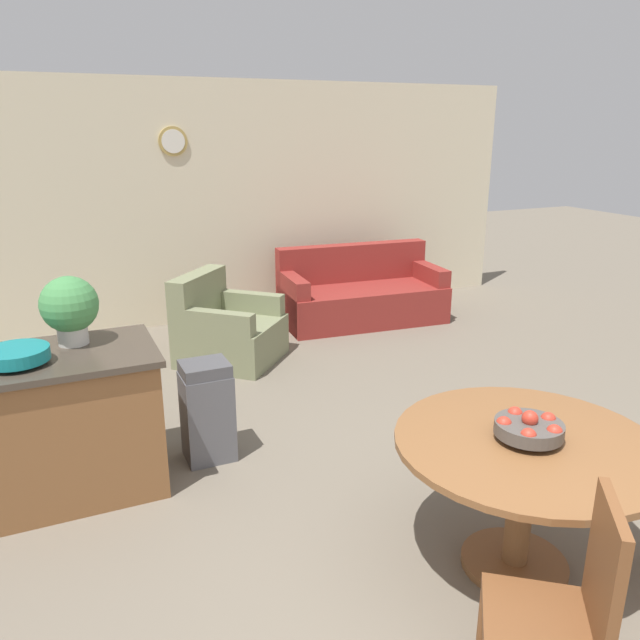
{
  "coord_description": "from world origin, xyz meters",
  "views": [
    {
      "loc": [
        -1.7,
        -1.36,
        2.22
      ],
      "look_at": [
        -0.03,
        2.34,
        0.94
      ],
      "focal_mm": 35.0,
      "sensor_mm": 36.0,
      "label": 1
    }
  ],
  "objects_px": {
    "potted_plant": "(70,307)",
    "couch": "(361,296)",
    "teal_bowl": "(16,355)",
    "armchair": "(227,332)",
    "trash_bin": "(207,411)",
    "dining_chair_near_left": "(566,607)",
    "fruit_bowl": "(529,428)",
    "dining_table": "(524,470)",
    "kitchen_island": "(53,426)"
  },
  "relations": [
    {
      "from": "potted_plant",
      "to": "couch",
      "type": "height_order",
      "value": "potted_plant"
    },
    {
      "from": "kitchen_island",
      "to": "couch",
      "type": "distance_m",
      "value": 4.19
    },
    {
      "from": "fruit_bowl",
      "to": "kitchen_island",
      "type": "bearing_deg",
      "value": 140.96
    },
    {
      "from": "fruit_bowl",
      "to": "potted_plant",
      "type": "relative_size",
      "value": 0.77
    },
    {
      "from": "couch",
      "to": "armchair",
      "type": "height_order",
      "value": "couch"
    },
    {
      "from": "potted_plant",
      "to": "trash_bin",
      "type": "height_order",
      "value": "potted_plant"
    },
    {
      "from": "teal_bowl",
      "to": "armchair",
      "type": "relative_size",
      "value": 0.3
    },
    {
      "from": "teal_bowl",
      "to": "dining_table",
      "type": "bearing_deg",
      "value": -35.8
    },
    {
      "from": "dining_table",
      "to": "potted_plant",
      "type": "distance_m",
      "value": 2.77
    },
    {
      "from": "trash_bin",
      "to": "dining_table",
      "type": "bearing_deg",
      "value": -56.48
    },
    {
      "from": "fruit_bowl",
      "to": "kitchen_island",
      "type": "distance_m",
      "value": 2.76
    },
    {
      "from": "couch",
      "to": "dining_table",
      "type": "bearing_deg",
      "value": -102.34
    },
    {
      "from": "kitchen_island",
      "to": "trash_bin",
      "type": "bearing_deg",
      "value": 2.2
    },
    {
      "from": "dining_chair_near_left",
      "to": "couch",
      "type": "bearing_deg",
      "value": 17.45
    },
    {
      "from": "dining_chair_near_left",
      "to": "trash_bin",
      "type": "relative_size",
      "value": 1.38
    },
    {
      "from": "teal_bowl",
      "to": "kitchen_island",
      "type": "bearing_deg",
      "value": 34.52
    },
    {
      "from": "fruit_bowl",
      "to": "trash_bin",
      "type": "relative_size",
      "value": 0.47
    },
    {
      "from": "dining_chair_near_left",
      "to": "teal_bowl",
      "type": "distance_m",
      "value": 3.02
    },
    {
      "from": "dining_chair_near_left",
      "to": "armchair",
      "type": "relative_size",
      "value": 0.81
    },
    {
      "from": "dining_chair_near_left",
      "to": "couch",
      "type": "relative_size",
      "value": 0.51
    },
    {
      "from": "trash_bin",
      "to": "couch",
      "type": "distance_m",
      "value": 3.43
    },
    {
      "from": "kitchen_island",
      "to": "armchair",
      "type": "relative_size",
      "value": 1.07
    },
    {
      "from": "fruit_bowl",
      "to": "trash_bin",
      "type": "height_order",
      "value": "fruit_bowl"
    },
    {
      "from": "dining_chair_near_left",
      "to": "kitchen_island",
      "type": "distance_m",
      "value": 2.98
    },
    {
      "from": "dining_chair_near_left",
      "to": "fruit_bowl",
      "type": "distance_m",
      "value": 0.93
    },
    {
      "from": "potted_plant",
      "to": "armchair",
      "type": "relative_size",
      "value": 0.36
    },
    {
      "from": "couch",
      "to": "trash_bin",
      "type": "bearing_deg",
      "value": -130.86
    },
    {
      "from": "dining_table",
      "to": "kitchen_island",
      "type": "relative_size",
      "value": 1.01
    },
    {
      "from": "potted_plant",
      "to": "couch",
      "type": "bearing_deg",
      "value": 35.17
    },
    {
      "from": "armchair",
      "to": "teal_bowl",
      "type": "bearing_deg",
      "value": -179.35
    },
    {
      "from": "trash_bin",
      "to": "dining_chair_near_left",
      "type": "bearing_deg",
      "value": -74.47
    },
    {
      "from": "trash_bin",
      "to": "potted_plant",
      "type": "bearing_deg",
      "value": 171.6
    },
    {
      "from": "dining_chair_near_left",
      "to": "teal_bowl",
      "type": "relative_size",
      "value": 2.71
    },
    {
      "from": "trash_bin",
      "to": "couch",
      "type": "relative_size",
      "value": 0.37
    },
    {
      "from": "dining_table",
      "to": "couch",
      "type": "bearing_deg",
      "value": 72.84
    },
    {
      "from": "teal_bowl",
      "to": "dining_chair_near_left",
      "type": "bearing_deg",
      "value": -53.02
    },
    {
      "from": "potted_plant",
      "to": "couch",
      "type": "xyz_separation_m",
      "value": [
        3.23,
        2.28,
        -0.86
      ]
    },
    {
      "from": "couch",
      "to": "armchair",
      "type": "bearing_deg",
      "value": -156.46
    },
    {
      "from": "dining_chair_near_left",
      "to": "teal_bowl",
      "type": "height_order",
      "value": "teal_bowl"
    },
    {
      "from": "teal_bowl",
      "to": "armchair",
      "type": "distance_m",
      "value": 2.68
    },
    {
      "from": "dining_table",
      "to": "trash_bin",
      "type": "relative_size",
      "value": 1.85
    },
    {
      "from": "dining_table",
      "to": "armchair",
      "type": "distance_m",
      "value": 3.59
    },
    {
      "from": "teal_bowl",
      "to": "couch",
      "type": "height_order",
      "value": "teal_bowl"
    },
    {
      "from": "fruit_bowl",
      "to": "kitchen_island",
      "type": "xyz_separation_m",
      "value": [
        -2.13,
        1.73,
        -0.35
      ]
    },
    {
      "from": "fruit_bowl",
      "to": "armchair",
      "type": "bearing_deg",
      "value": 98.33
    },
    {
      "from": "armchair",
      "to": "couch",
      "type": "bearing_deg",
      "value": -28.26
    },
    {
      "from": "teal_bowl",
      "to": "armchair",
      "type": "height_order",
      "value": "teal_bowl"
    },
    {
      "from": "trash_bin",
      "to": "armchair",
      "type": "bearing_deg",
      "value": 70.02
    },
    {
      "from": "dining_table",
      "to": "teal_bowl",
      "type": "distance_m",
      "value": 2.82
    },
    {
      "from": "kitchen_island",
      "to": "couch",
      "type": "bearing_deg",
      "value": 35.46
    }
  ]
}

